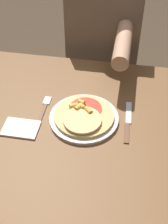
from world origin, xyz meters
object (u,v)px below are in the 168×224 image
dining_table (73,144)px  plate (84,118)px  knife (128,122)px  person_diner (104,47)px  fork (44,109)px  pizza (84,116)px

dining_table → plate: bearing=39.2°
plate → knife: size_ratio=1.20×
knife → person_diner: bearing=105.9°
plate → person_diner: 0.58m
plate → knife: bearing=3.7°
plate → fork: bearing=170.3°
dining_table → person_diner: person_diner is taller
person_diner → plate: bearing=-90.5°
dining_table → plate: (0.04, 0.03, 0.13)m
person_diner → pizza: bearing=-90.6°
plate → fork: size_ratio=1.52×
dining_table → fork: 0.19m
plate → person_diner: (0.01, 0.58, -0.04)m
pizza → plate: bearing=74.7°
fork → dining_table: bearing=-24.8°
fork → knife: (0.33, -0.02, 0.00)m
pizza → person_diner: person_diner is taller
dining_table → pizza: 0.15m
pizza → person_diner: size_ratio=0.19×
dining_table → knife: knife is taller
knife → fork: bearing=177.0°
fork → person_diner: person_diner is taller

